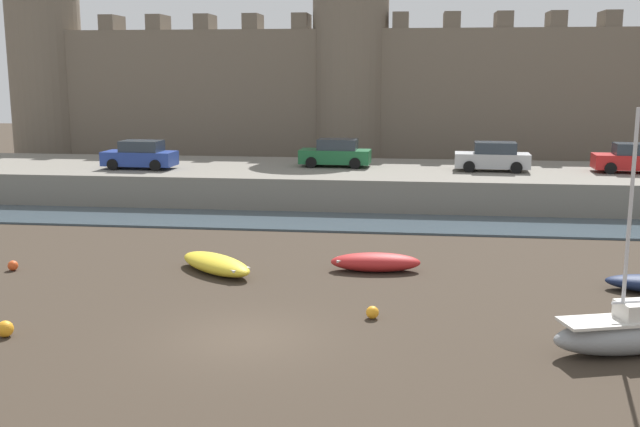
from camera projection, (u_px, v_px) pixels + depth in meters
The scene contains 14 objects.
ground_plane at pixel (246, 337), 20.89m from camera, with size 160.00×160.00×0.00m, color #382D23.
water_channel at pixel (318, 222), 36.60m from camera, with size 80.00×4.50×0.10m, color #3D4C56.
quay_road at pixel (334, 183), 43.51m from camera, with size 57.54×10.00×1.78m, color slate.
castle at pixel (350, 86), 53.20m from camera, with size 51.50×5.96×17.55m.
sailboat_near_channel_right at pixel (628, 332), 19.58m from camera, with size 4.31×2.36×6.43m.
rowboat_foreground_right at pixel (375, 262), 27.69m from camera, with size 3.40×1.40×0.69m.
rowboat_near_channel_left at pixel (216, 264), 27.50m from camera, with size 3.70×3.42×0.66m.
mooring_buoy_near_channel at pixel (5, 329), 20.87m from camera, with size 0.47×0.47×0.47m, color orange.
mooring_buoy_off_centre at pixel (372, 312), 22.42m from camera, with size 0.39×0.39×0.39m, color orange.
mooring_buoy_near_shore at pixel (13, 266), 27.82m from camera, with size 0.38×0.38×0.38m, color #E04C1E.
car_quay_centre_east at pixel (336, 153), 43.68m from camera, with size 4.17×2.02×1.62m.
car_quay_centre_west at pixel (140, 155), 42.72m from camera, with size 4.17×2.02×1.62m.
car_quay_west at pixel (633, 159), 41.11m from camera, with size 4.17×2.02×1.62m.
car_quay_east at pixel (493, 157), 41.80m from camera, with size 4.17×2.02×1.62m.
Camera 1 is at (4.51, -19.46, 7.33)m, focal length 42.00 mm.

